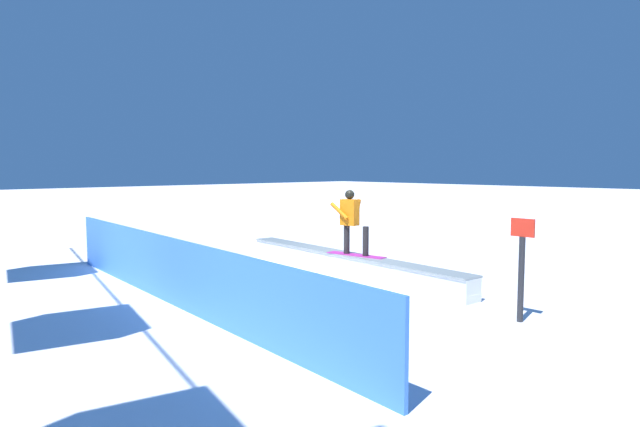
% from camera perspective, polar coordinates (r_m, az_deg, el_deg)
% --- Properties ---
extents(ground_plane, '(120.00, 120.00, 0.00)m').
position_cam_1_polar(ground_plane, '(13.04, 2.79, -6.41)').
color(ground_plane, white).
extents(grind_box, '(7.22, 1.04, 0.51)m').
position_cam_1_polar(grind_box, '(13.00, 2.79, -5.42)').
color(grind_box, white).
rests_on(grind_box, ground_plane).
extents(snowboarder, '(1.53, 0.57, 1.52)m').
position_cam_1_polar(snowboarder, '(12.68, 3.32, -0.65)').
color(snowboarder, '#B62794').
rests_on(snowboarder, grind_box).
extents(safety_fence, '(11.20, 0.84, 1.25)m').
position_cam_1_polar(safety_fence, '(10.31, -14.78, -6.06)').
color(safety_fence, '#3C7AE6').
rests_on(safety_fence, ground_plane).
extents(trail_marker, '(0.40, 0.10, 1.72)m').
position_cam_1_polar(trail_marker, '(9.56, 20.41, -5.24)').
color(trail_marker, '#262628').
rests_on(trail_marker, ground_plane).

